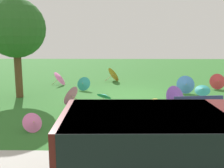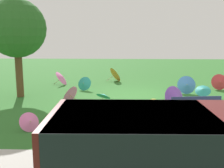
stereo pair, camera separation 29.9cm
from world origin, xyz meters
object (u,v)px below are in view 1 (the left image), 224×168
(parasol_pink_2, at_px, (61,78))
(parasol_purple_0, at_px, (177,97))
(van_dark, at_px, (190,149))
(parasol_yellow_0, at_px, (153,106))
(parasol_pink_3, at_px, (33,122))
(parasol_teal_2, at_px, (104,95))
(parasol_red_0, at_px, (218,81))
(parasol_pink_0, at_px, (69,95))
(parasol_yellow_2, at_px, (84,106))
(parasol_orange_0, at_px, (114,74))
(parasol_teal_1, at_px, (202,89))
(park_bench, at_px, (197,108))
(parasol_blue_0, at_px, (186,84))
(shade_tree, at_px, (16,29))
(parasol_teal_0, at_px, (83,84))

(parasol_pink_2, relative_size, parasol_purple_0, 0.92)
(van_dark, height_order, parasol_yellow_0, van_dark)
(parasol_pink_3, bearing_deg, parasol_teal_2, -120.10)
(van_dark, height_order, parasol_red_0, van_dark)
(parasol_pink_0, height_order, parasol_yellow_2, parasol_pink_0)
(parasol_orange_0, bearing_deg, parasol_purple_0, 110.59)
(parasol_pink_2, relative_size, parasol_teal_2, 1.17)
(parasol_teal_1, xyz_separation_m, parasol_pink_3, (6.21, 4.21, -0.15))
(park_bench, xyz_separation_m, parasol_orange_0, (2.70, -7.93, -0.01))
(parasol_orange_0, bearing_deg, van_dark, 96.37)
(parasol_yellow_0, bearing_deg, parasol_blue_0, -120.62)
(park_bench, xyz_separation_m, parasol_blue_0, (-0.77, -4.46, -0.03))
(van_dark, relative_size, parasol_purple_0, 4.47)
(shade_tree, relative_size, parasol_purple_0, 4.22)
(parasol_pink_0, height_order, parasol_red_0, parasol_red_0)
(parasol_teal_1, xyz_separation_m, parasol_teal_2, (4.28, 0.88, -0.08))
(parasol_pink_0, relative_size, parasol_pink_2, 1.00)
(parasol_teal_1, height_order, parasol_pink_3, parasol_teal_1)
(park_bench, xyz_separation_m, parasol_teal_1, (-1.20, -3.26, -0.03))
(parasol_orange_0, height_order, parasol_pink_2, parasol_orange_0)
(parasol_orange_0, xyz_separation_m, parasol_teal_1, (-3.91, 4.67, -0.02))
(parasol_teal_1, bearing_deg, parasol_teal_0, -18.47)
(shade_tree, xyz_separation_m, parasol_purple_0, (-6.70, 2.02, -2.59))
(parasol_teal_0, height_order, parasol_teal_2, parasol_teal_0)
(parasol_blue_0, distance_m, parasol_yellow_2, 5.79)
(parasol_red_0, bearing_deg, park_bench, 63.91)
(parasol_yellow_2, bearing_deg, parasol_teal_1, -153.57)
(parasol_yellow_0, distance_m, parasol_yellow_2, 2.46)
(parasol_teal_0, bearing_deg, van_dark, 107.50)
(parasol_yellow_0, height_order, parasol_yellow_2, parasol_yellow_0)
(parasol_pink_0, distance_m, parasol_teal_2, 1.42)
(parasol_red_0, bearing_deg, parasol_yellow_2, 36.13)
(parasol_red_0, bearing_deg, parasol_orange_0, -24.22)
(park_bench, bearing_deg, van_dark, 72.00)
(parasol_blue_0, xyz_separation_m, parasol_teal_1, (-0.43, 1.19, -0.01))
(parasol_orange_0, height_order, parasol_pink_0, parasol_orange_0)
(parasol_blue_0, relative_size, parasol_red_0, 1.07)
(shade_tree, relative_size, parasol_yellow_0, 6.36)
(van_dark, distance_m, parasol_red_0, 10.49)
(van_dark, relative_size, parasol_pink_0, 4.86)
(parasol_teal_1, bearing_deg, park_bench, 69.80)
(parasol_teal_1, xyz_separation_m, parasol_pink_2, (6.94, -3.38, -0.02))
(van_dark, distance_m, parasol_orange_0, 12.18)
(van_dark, bearing_deg, parasol_pink_3, -41.36)
(parasol_yellow_0, relative_size, parasol_yellow_2, 0.92)
(van_dark, xyz_separation_m, park_bench, (-1.35, -4.17, -0.45))
(parasol_yellow_2, bearing_deg, parasol_pink_3, 54.01)
(parasol_blue_0, distance_m, parasol_pink_0, 5.72)
(parasol_teal_0, bearing_deg, parasol_yellow_2, 97.31)
(parasol_teal_2, xyz_separation_m, parasol_yellow_2, (0.65, 1.57, -0.05))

